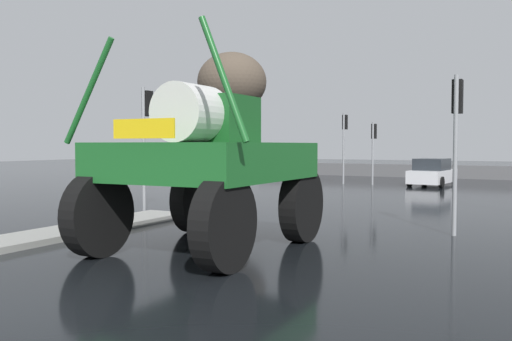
{
  "coord_description": "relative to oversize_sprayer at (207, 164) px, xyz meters",
  "views": [
    {
      "loc": [
        6.13,
        -4.75,
        2.26
      ],
      "look_at": [
        -0.42,
        7.71,
        1.61
      ],
      "focal_mm": 38.49,
      "sensor_mm": 36.0,
      "label": 1
    }
  ],
  "objects": [
    {
      "name": "traffic_signal_far_left",
      "position": [
        -2.07,
        20.5,
        0.74
      ],
      "size": [
        0.24,
        0.55,
        3.56
      ],
      "color": "gray",
      "rests_on": "ground"
    },
    {
      "name": "traffic_signal_far_right",
      "position": [
        -3.78,
        20.49,
        1.14
      ],
      "size": [
        0.24,
        0.55,
        4.11
      ],
      "color": "gray",
      "rests_on": "ground"
    },
    {
      "name": "bare_tree_left",
      "position": [
        -8.47,
        15.62,
        3.78
      ],
      "size": [
        3.72,
        3.72,
        7.24
      ],
      "color": "#473828",
      "rests_on": "ground"
    },
    {
      "name": "median_island",
      "position": [
        -4.13,
        -1.68,
        -1.78
      ],
      "size": [
        1.46,
        11.6,
        0.15
      ],
      "primitive_type": "cube",
      "color": "gray",
      "rests_on": "ground"
    },
    {
      "name": "sedan_ahead",
      "position": [
        1.01,
        21.4,
        -1.14
      ],
      "size": [
        2.2,
        4.25,
        1.52
      ],
      "rotation": [
        0.0,
        0.0,
        1.47
      ],
      "color": "silver",
      "rests_on": "ground"
    },
    {
      "name": "oversize_sprayer",
      "position": [
        0.0,
        0.0,
        0.0
      ],
      "size": [
        4.29,
        5.25,
        4.52
      ],
      "rotation": [
        0.0,
        0.0,
        1.57
      ],
      "color": "black",
      "rests_on": "ground"
    },
    {
      "name": "ground_plane",
      "position": [
        0.34,
        12.74,
        -1.85
      ],
      "size": [
        120.0,
        120.0,
        0.0
      ],
      "primitive_type": "plane",
      "color": "black"
    },
    {
      "name": "traffic_signal_near_left",
      "position": [
        -5.26,
        4.45,
        1.18
      ],
      "size": [
        0.24,
        0.54,
        4.16
      ],
      "color": "gray",
      "rests_on": "ground"
    },
    {
      "name": "traffic_signal_near_right",
      "position": [
        4.52,
        4.46,
        1.06
      ],
      "size": [
        0.24,
        0.54,
        3.99
      ],
      "color": "gray",
      "rests_on": "ground"
    },
    {
      "name": "roadside_barrier",
      "position": [
        0.34,
        28.85,
        -1.4
      ],
      "size": [
        27.99,
        0.24,
        0.9
      ],
      "primitive_type": "cube",
      "color": "#59595B",
      "rests_on": "ground"
    }
  ]
}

